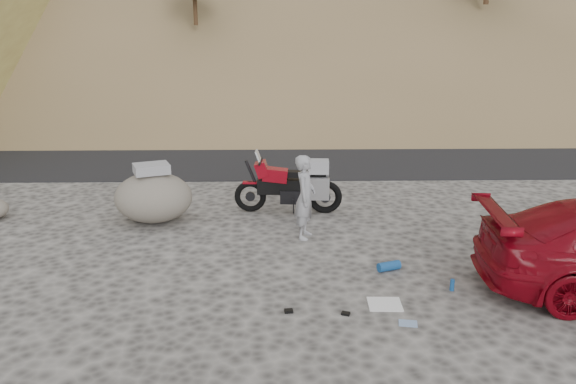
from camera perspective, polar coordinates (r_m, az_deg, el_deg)
ground at (r=10.42m, az=3.25°, el=-6.90°), size 140.00×140.00×0.00m
road at (r=19.01m, az=1.22°, el=3.89°), size 120.00×7.00×0.05m
motorcycle at (r=12.83m, az=0.52°, el=0.63°), size 2.49×0.78×1.48m
man at (r=11.49m, az=1.72°, el=-4.61°), size 0.55×0.71×1.71m
boulder at (r=12.58m, az=-13.51°, el=-0.48°), size 1.90×1.69×1.27m
gear_white_cloth at (r=8.96m, az=9.80°, el=-11.16°), size 0.53×0.48×0.02m
gear_blue_mat at (r=10.10m, az=10.22°, el=-7.42°), size 0.44×0.30×0.16m
gear_bottle at (r=9.61m, az=16.34°, el=-9.05°), size 0.09×0.09×0.19m
gear_funnel at (r=10.18m, az=22.71°, el=-8.26°), size 0.15×0.15×0.18m
gear_glove_a at (r=8.60m, az=5.88°, el=-12.18°), size 0.15×0.13×0.04m
gear_glove_b at (r=8.61m, az=0.07°, el=-11.99°), size 0.14×0.11×0.04m
gear_blue_cloth at (r=8.50m, az=12.09°, el=-12.91°), size 0.30×0.24×0.01m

